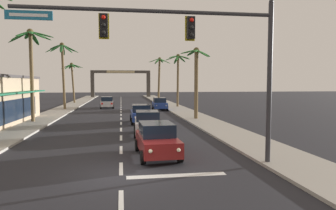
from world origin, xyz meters
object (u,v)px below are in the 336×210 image
sedan_fifth_in_queue (141,114)px  palm_right_third (178,68)px  sedan_oncoming_far (107,102)px  palm_left_farthest (72,74)px  sedan_lead_at_stop_bar (157,139)px  sedan_third_in_queue (147,123)px  sedan_parked_nearest_kerb (160,104)px  palm_left_second (31,53)px  town_gateway_arch (121,80)px  palm_right_second (196,71)px  palm_right_farthest (159,72)px  traffic_signal_mast (195,46)px  palm_left_third (63,60)px

sedan_fifth_in_queue → palm_right_third: palm_right_third is taller
sedan_oncoming_far → palm_left_farthest: palm_left_farthest is taller
sedan_lead_at_stop_bar → sedan_oncoming_far: bearing=97.1°
sedan_third_in_queue → sedan_parked_nearest_kerb: 19.97m
palm_left_second → town_gateway_arch: (8.04, 49.48, -2.01)m
palm_left_second → palm_right_second: palm_left_second is taller
sedan_lead_at_stop_bar → sedan_fifth_in_queue: bearing=89.8°
sedan_third_in_queue → sedan_lead_at_stop_bar: bearing=-90.8°
palm_left_farthest → town_gateway_arch: size_ratio=0.49×
sedan_oncoming_far → palm_right_third: 11.69m
palm_right_farthest → palm_right_third: bearing=-86.8°
town_gateway_arch → sedan_oncoming_far: bearing=-93.5°
traffic_signal_mast → sedan_fifth_in_queue: traffic_signal_mast is taller
sedan_oncoming_far → palm_left_third: palm_left_third is taller
palm_left_farthest → palm_right_farthest: bearing=15.2°
palm_left_farthest → sedan_oncoming_far: bearing=-59.9°
town_gateway_arch → palm_right_second: bearing=-81.5°
palm_left_second → palm_left_third: (0.33, 13.56, 0.33)m
palm_left_second → palm_left_farthest: palm_left_second is taller
traffic_signal_mast → palm_left_farthest: traffic_signal_mast is taller
palm_left_second → palm_left_third: size_ratio=0.94×
sedan_lead_at_stop_bar → palm_right_third: size_ratio=0.56×
palm_right_farthest → town_gateway_arch: palm_right_farthest is taller
palm_right_second → town_gateway_arch: palm_right_second is taller
sedan_parked_nearest_kerb → town_gateway_arch: (-5.22, 37.87, 3.58)m
sedan_third_in_queue → palm_left_farthest: size_ratio=0.62×
sedan_lead_at_stop_bar → sedan_third_in_queue: bearing=89.2°
sedan_oncoming_far → palm_right_third: bearing=-1.2°
palm_right_third → sedan_parked_nearest_kerb: bearing=-128.7°
palm_right_third → palm_right_farthest: bearing=93.2°
palm_right_third → palm_right_farthest: 15.82m
palm_right_farthest → traffic_signal_mast: bearing=-95.2°
palm_left_farthest → palm_right_second: size_ratio=1.01×
palm_left_second → sedan_parked_nearest_kerb: bearing=41.2°
sedan_fifth_in_queue → sedan_oncoming_far: (-3.87, 17.46, 0.00)m
sedan_lead_at_stop_bar → sedan_fifth_in_queue: size_ratio=1.01×
palm_right_farthest → palm_left_second: bearing=-116.4°
traffic_signal_mast → palm_right_third: size_ratio=1.38×
sedan_fifth_in_queue → town_gateway_arch: (-1.84, 51.00, 3.58)m
sedan_oncoming_far → palm_right_second: (9.46, -15.96, 4.01)m
palm_left_third → palm_right_second: palm_left_third is taller
sedan_third_in_queue → palm_left_third: (-9.59, 21.65, 5.91)m
sedan_third_in_queue → sedan_fifth_in_queue: size_ratio=1.01×
sedan_lead_at_stop_bar → town_gateway_arch: bearing=91.6°
sedan_parked_nearest_kerb → sedan_oncoming_far: bearing=149.1°
sedan_lead_at_stop_bar → palm_left_third: bearing=108.6°
sedan_lead_at_stop_bar → palm_left_second: bearing=123.9°
palm_left_farthest → palm_right_third: (17.04, -11.40, 0.59)m
palm_right_third → palm_left_farthest: bearing=146.2°
sedan_parked_nearest_kerb → palm_left_second: 18.49m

